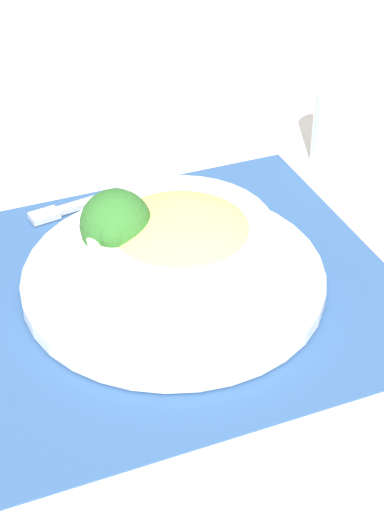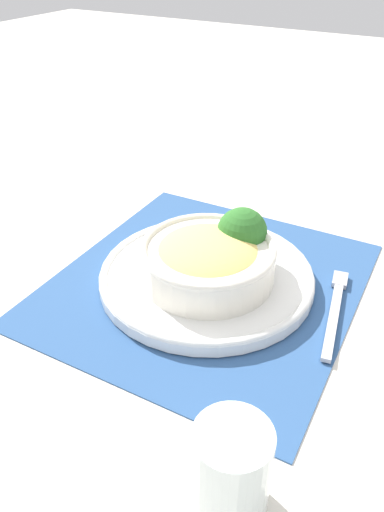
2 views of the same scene
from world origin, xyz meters
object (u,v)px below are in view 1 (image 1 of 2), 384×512
object	(u,v)px
bowl	(181,241)
water_glass	(340,129)
broccoli_floret	(116,226)
fork	(91,201)

from	to	relation	value
bowl	water_glass	size ratio (longest dim) A/B	1.91
bowl	water_glass	distance (m)	0.31
bowl	water_glass	world-z (taller)	water_glass
broccoli_floret	water_glass	size ratio (longest dim) A/B	0.88
bowl	fork	xyz separation A→B (m)	(0.17, 0.05, -0.04)
water_glass	broccoli_floret	bearing A→B (deg)	113.73
broccoli_floret	fork	xyz separation A→B (m)	(0.15, -0.01, -0.06)
bowl	fork	bearing A→B (deg)	16.14
broccoli_floret	fork	world-z (taller)	broccoli_floret
bowl	fork	distance (m)	0.18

